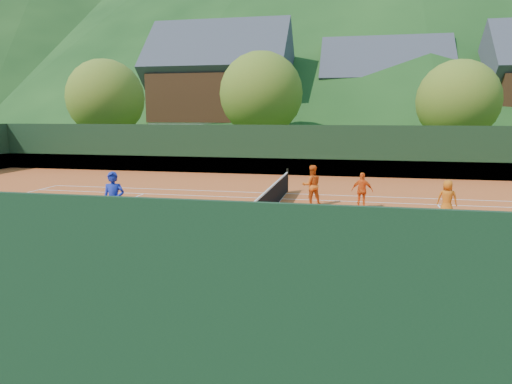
% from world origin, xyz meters
% --- Properties ---
extents(ground, '(400.00, 400.00, 0.00)m').
position_xyz_m(ground, '(0.00, 0.00, 0.00)').
color(ground, '#274B17').
rests_on(ground, ground).
extents(clay_court, '(40.00, 24.00, 0.02)m').
position_xyz_m(clay_court, '(0.00, 0.00, 0.01)').
color(clay_court, '#BA4C1E').
rests_on(clay_court, ground).
extents(coach, '(0.75, 0.56, 1.88)m').
position_xyz_m(coach, '(-4.28, -2.40, 0.96)').
color(coach, '#172597').
rests_on(coach, clay_court).
extents(student_a, '(0.94, 0.83, 1.62)m').
position_xyz_m(student_a, '(1.39, 3.04, 0.83)').
color(student_a, '#EB5C14').
rests_on(student_a, clay_court).
extents(student_b, '(0.87, 0.48, 1.40)m').
position_xyz_m(student_b, '(3.37, 2.78, 0.72)').
color(student_b, '#FE6016').
rests_on(student_b, clay_court).
extents(student_c, '(0.73, 0.55, 1.36)m').
position_xyz_m(student_c, '(6.24, 1.61, 0.70)').
color(student_c, '#CB5F12').
rests_on(student_c, clay_court).
extents(tennis_ball_0, '(0.07, 0.07, 0.07)m').
position_xyz_m(tennis_ball_0, '(-2.50, -3.89, 0.05)').
color(tennis_ball_0, '#D6ED27').
rests_on(tennis_ball_0, clay_court).
extents(tennis_ball_2, '(0.07, 0.07, 0.07)m').
position_xyz_m(tennis_ball_2, '(-3.06, -6.54, 0.05)').
color(tennis_ball_2, '#D6ED27').
rests_on(tennis_ball_2, clay_court).
extents(tennis_ball_3, '(0.07, 0.07, 0.07)m').
position_xyz_m(tennis_ball_3, '(0.19, -3.53, 0.05)').
color(tennis_ball_3, '#D6ED27').
rests_on(tennis_ball_3, clay_court).
extents(tennis_ball_4, '(0.07, 0.07, 0.07)m').
position_xyz_m(tennis_ball_4, '(-3.25, -1.92, 0.05)').
color(tennis_ball_4, '#D6ED27').
rests_on(tennis_ball_4, clay_court).
extents(tennis_ball_6, '(0.07, 0.07, 0.07)m').
position_xyz_m(tennis_ball_6, '(-1.42, -5.59, 0.05)').
color(tennis_ball_6, '#D6ED27').
rests_on(tennis_ball_6, clay_court).
extents(tennis_ball_7, '(0.07, 0.07, 0.07)m').
position_xyz_m(tennis_ball_7, '(0.09, -4.98, 0.05)').
color(tennis_ball_7, '#D6ED27').
rests_on(tennis_ball_7, clay_court).
extents(tennis_ball_8, '(0.07, 0.07, 0.07)m').
position_xyz_m(tennis_ball_8, '(-8.39, -1.51, 0.05)').
color(tennis_ball_8, '#D6ED27').
rests_on(tennis_ball_8, clay_court).
extents(tennis_ball_9, '(0.07, 0.07, 0.07)m').
position_xyz_m(tennis_ball_9, '(-2.12, -9.06, 0.05)').
color(tennis_ball_9, '#D6ED27').
rests_on(tennis_ball_9, clay_court).
extents(tennis_ball_10, '(0.07, 0.07, 0.07)m').
position_xyz_m(tennis_ball_10, '(3.90, -3.37, 0.05)').
color(tennis_ball_10, '#D6ED27').
rests_on(tennis_ball_10, clay_court).
extents(tennis_ball_12, '(0.07, 0.07, 0.07)m').
position_xyz_m(tennis_ball_12, '(1.93, -6.65, 0.05)').
color(tennis_ball_12, '#D6ED27').
rests_on(tennis_ball_12, clay_court).
extents(tennis_ball_14, '(0.07, 0.07, 0.07)m').
position_xyz_m(tennis_ball_14, '(0.24, -3.96, 0.05)').
color(tennis_ball_14, '#D6ED27').
rests_on(tennis_ball_14, clay_court).
extents(tennis_ball_15, '(0.07, 0.07, 0.07)m').
position_xyz_m(tennis_ball_15, '(-3.86, -6.52, 0.05)').
color(tennis_ball_15, '#D6ED27').
rests_on(tennis_ball_15, clay_court).
extents(tennis_ball_17, '(0.07, 0.07, 0.07)m').
position_xyz_m(tennis_ball_17, '(-2.05, -3.64, 0.05)').
color(tennis_ball_17, '#D6ED27').
rests_on(tennis_ball_17, clay_court).
extents(tennis_ball_19, '(0.07, 0.07, 0.07)m').
position_xyz_m(tennis_ball_19, '(4.23, -3.43, 0.05)').
color(tennis_ball_19, '#D6ED27').
rests_on(tennis_ball_19, clay_court).
extents(tennis_ball_20, '(0.07, 0.07, 0.07)m').
position_xyz_m(tennis_ball_20, '(-4.68, -1.75, 0.05)').
color(tennis_ball_20, '#D6ED27').
rests_on(tennis_ball_20, clay_court).
extents(tennis_ball_21, '(0.07, 0.07, 0.07)m').
position_xyz_m(tennis_ball_21, '(1.66, -3.38, 0.05)').
color(tennis_ball_21, '#D6ED27').
rests_on(tennis_ball_21, clay_court).
extents(court_lines, '(23.83, 11.03, 0.00)m').
position_xyz_m(court_lines, '(0.00, 0.00, 0.02)').
color(court_lines, white).
rests_on(court_lines, clay_court).
extents(tennis_net, '(0.10, 12.07, 1.10)m').
position_xyz_m(tennis_net, '(0.00, 0.00, 0.52)').
color(tennis_net, black).
rests_on(tennis_net, clay_court).
extents(perimeter_fence, '(40.40, 24.24, 3.00)m').
position_xyz_m(perimeter_fence, '(0.00, 0.00, 1.27)').
color(perimeter_fence, black).
rests_on(perimeter_fence, clay_court).
extents(ball_hopper, '(0.57, 0.57, 1.00)m').
position_xyz_m(ball_hopper, '(-6.73, -4.23, 0.77)').
color(ball_hopper, black).
rests_on(ball_hopper, clay_court).
extents(chalet_left, '(13.80, 9.93, 12.92)m').
position_xyz_m(chalet_left, '(-10.00, 30.00, 5.65)').
color(chalet_left, beige).
rests_on(chalet_left, ground).
extents(chalet_mid, '(12.65, 8.82, 11.45)m').
position_xyz_m(chalet_mid, '(6.00, 34.00, 4.99)').
color(chalet_mid, beige).
rests_on(chalet_mid, ground).
extents(tree_a, '(6.00, 6.00, 7.88)m').
position_xyz_m(tree_a, '(-16.00, 18.00, 4.87)').
color(tree_a, '#3F2619').
rests_on(tree_a, ground).
extents(tree_b, '(6.40, 6.40, 8.40)m').
position_xyz_m(tree_b, '(-4.00, 20.00, 5.19)').
color(tree_b, '#3D2718').
rests_on(tree_b, ground).
extents(tree_c, '(5.60, 5.60, 7.35)m').
position_xyz_m(tree_c, '(10.00, 19.00, 4.54)').
color(tree_c, '#42291A').
rests_on(tree_c, ground).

